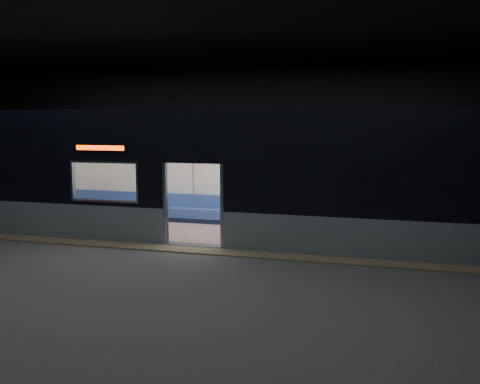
% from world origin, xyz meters
% --- Properties ---
extents(station_floor, '(24.00, 14.00, 0.01)m').
position_xyz_m(station_floor, '(0.00, 0.00, -0.01)').
color(station_floor, '#47494C').
rests_on(station_floor, ground).
extents(station_envelope, '(24.00, 14.00, 5.00)m').
position_xyz_m(station_envelope, '(0.00, 0.00, 3.66)').
color(station_envelope, black).
rests_on(station_envelope, station_floor).
extents(tactile_strip, '(22.80, 0.50, 0.03)m').
position_xyz_m(tactile_strip, '(0.00, 0.55, 0.01)').
color(tactile_strip, '#8C7F59').
rests_on(tactile_strip, station_floor).
extents(metro_car, '(18.00, 3.04, 3.35)m').
position_xyz_m(metro_car, '(-0.00, 2.54, 1.85)').
color(metro_car, gray).
rests_on(metro_car, station_floor).
extents(passenger, '(0.45, 0.77, 1.49)m').
position_xyz_m(passenger, '(4.80, 3.55, 0.85)').
color(passenger, black).
rests_on(passenger, metro_car).
extents(handbag, '(0.34, 0.31, 0.15)m').
position_xyz_m(handbag, '(4.76, 3.29, 0.70)').
color(handbag, black).
rests_on(handbag, passenger).
extents(transit_map, '(1.03, 0.03, 0.67)m').
position_xyz_m(transit_map, '(1.74, 3.85, 1.48)').
color(transit_map, white).
rests_on(transit_map, metro_car).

